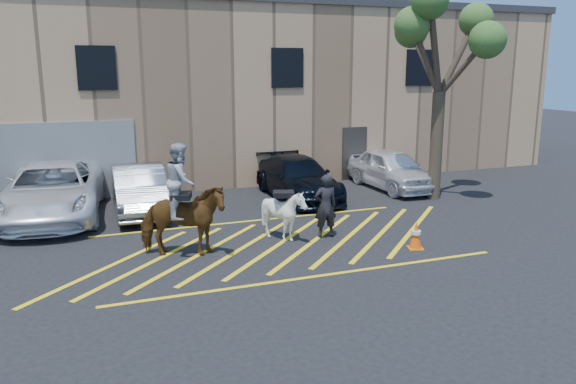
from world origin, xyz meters
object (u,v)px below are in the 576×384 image
object	(u,v)px
car_white_pickup	(52,191)
handler	(325,206)
car_white_suv	(391,169)
car_blue_suv	(298,178)
saddled_white	(284,214)
tree	(442,35)
car_silver_sedan	(139,189)
mounted_bay	(182,211)
traffic_cone	(416,235)

from	to	relation	value
car_white_pickup	handler	bearing A→B (deg)	-28.55
car_white_suv	car_white_pickup	bearing A→B (deg)	179.26
car_blue_suv	saddled_white	world-z (taller)	car_blue_suv
car_white_suv	tree	bearing A→B (deg)	-75.29
car_silver_sedan	car_blue_suv	distance (m)	5.57
tree	car_white_suv	bearing A→B (deg)	105.68
car_white_suv	mounted_bay	size ratio (longest dim) A/B	1.58
car_white_pickup	handler	xyz separation A→B (m)	(7.10, -4.86, 0.04)
car_white_suv	saddled_white	world-z (taller)	car_white_suv
car_white_pickup	mounted_bay	world-z (taller)	mounted_bay
mounted_bay	saddled_white	world-z (taller)	mounted_bay
traffic_cone	tree	world-z (taller)	tree
car_blue_suv	saddled_white	bearing A→B (deg)	-115.05
mounted_bay	car_white_suv	bearing A→B (deg)	29.47
car_white_pickup	car_white_suv	bearing A→B (deg)	6.08
car_blue_suv	car_white_suv	xyz separation A→B (m)	(3.97, 0.16, 0.04)
car_silver_sedan	tree	distance (m)	11.38
car_blue_suv	tree	distance (m)	6.97
car_blue_suv	saddled_white	xyz separation A→B (m)	(-2.26, -4.60, 0.01)
handler	tree	size ratio (longest dim) A/B	0.24
car_white_pickup	saddled_white	bearing A→B (deg)	-32.66
car_silver_sedan	tree	bearing A→B (deg)	-8.42
traffic_cone	car_silver_sedan	bearing A→B (deg)	134.31
car_white_suv	car_blue_suv	bearing A→B (deg)	-178.61
car_white_pickup	car_white_suv	world-z (taller)	car_white_pickup
car_white_suv	mounted_bay	xyz separation A→B (m)	(-9.04, -5.11, 0.39)
car_silver_sedan	mounted_bay	bearing A→B (deg)	-82.76
traffic_cone	saddled_white	bearing A→B (deg)	146.97
car_silver_sedan	saddled_white	bearing A→B (deg)	-52.37
traffic_cone	car_white_suv	bearing A→B (deg)	63.89
car_white_pickup	traffic_cone	distance (m)	11.10
car_white_pickup	saddled_white	distance (m)	7.58
handler	car_silver_sedan	bearing A→B (deg)	-41.98
car_blue_suv	car_white_suv	bearing A→B (deg)	3.44
car_white_pickup	car_blue_suv	bearing A→B (deg)	5.04
mounted_bay	saddled_white	distance (m)	2.86
car_white_suv	saddled_white	bearing A→B (deg)	-143.56
car_blue_suv	handler	xyz separation A→B (m)	(-1.08, -4.75, 0.16)
saddled_white	traffic_cone	world-z (taller)	saddled_white
tree	handler	bearing A→B (deg)	-152.51
saddled_white	traffic_cone	size ratio (longest dim) A/B	2.20
handler	mounted_bay	xyz separation A→B (m)	(-3.98, -0.20, 0.26)
car_blue_suv	car_white_suv	size ratio (longest dim) A/B	1.12
car_silver_sedan	car_blue_suv	bearing A→B (deg)	2.32
car_white_pickup	car_silver_sedan	distance (m)	2.63
saddled_white	handler	bearing A→B (deg)	-7.08
saddled_white	car_white_pickup	bearing A→B (deg)	141.49
handler	traffic_cone	distance (m)	2.57
handler	mounted_bay	size ratio (longest dim) A/B	0.62
mounted_bay	tree	bearing A→B (deg)	17.99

